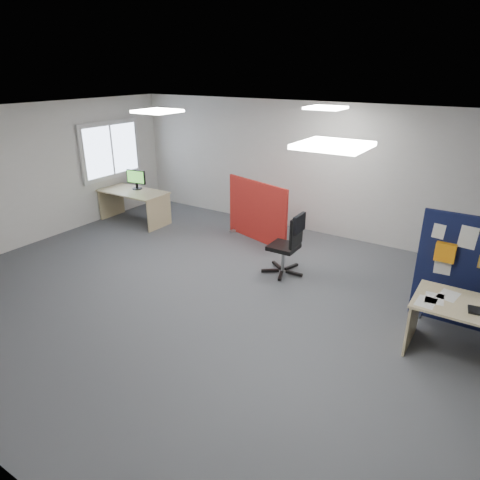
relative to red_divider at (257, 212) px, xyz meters
The scene contains 11 objects.
floor 2.59m from the red_divider, 72.24° to the right, with size 9.00×9.00×0.00m, color #4E5156.
ceiling 3.27m from the red_divider, 72.24° to the right, with size 9.00×7.00×0.02m, color white.
wall_back 1.54m from the red_divider, 55.27° to the left, with size 9.00×0.02×2.70m, color silver.
wall_left 4.50m from the red_divider, 147.33° to the right, with size 0.02×7.00×2.70m, color silver.
window 3.81m from the red_divider, behind, with size 0.06×1.70×1.30m.
ceiling_lights 2.91m from the red_divider, 57.50° to the right, with size 4.10×4.10×0.04m.
red_divider is the anchor object (origin of this frame).
second_desk 2.96m from the red_divider, behind, with size 1.58×0.79×0.73m.
monitor_second 3.00m from the red_divider, behind, with size 0.48×0.22×0.44m.
office_chair 1.65m from the red_divider, 39.83° to the right, with size 0.69×0.72×1.08m.
desk_papers 4.48m from the red_divider, 27.18° to the right, with size 1.46×0.64×0.00m.
Camera 1 is at (3.38, -4.68, 3.32)m, focal length 32.00 mm.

